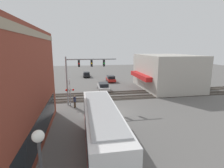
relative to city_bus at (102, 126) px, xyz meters
The scene contains 11 objects.
ground_plane 8.19m from the city_bus, 20.54° to the right, with size 120.00×120.00×0.00m, color #605E5B.
shop_building 24.15m from the city_bus, 38.52° to the right, with size 12.90×10.69×6.54m.
city_bus is the anchor object (origin of this frame).
traffic_signal_gantry 11.76m from the city_bus, ahead, with size 0.42×6.90×6.74m.
crossing_signal 11.20m from the city_bus, 15.80° to the left, with size 1.41×1.18×3.81m.
rail_track_near 13.88m from the city_bus, 11.74° to the right, with size 2.60×60.00×0.15m.
rail_track_far 17.00m from the city_bus, ahead, with size 2.60×60.00×0.15m.
parked_car_white 19.44m from the city_bus, ahead, with size 4.68×1.82×1.42m.
parked_car_red 27.79m from the city_bus, 11.21° to the right, with size 4.34×1.82×1.48m.
parked_car_black 35.11m from the city_bus, ahead, with size 4.22×1.82×1.43m.
pedestrian_at_crossing 10.45m from the city_bus, 13.51° to the left, with size 0.34×0.34×1.68m.
Camera 1 is at (-20.25, 4.27, 7.87)m, focal length 28.00 mm.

